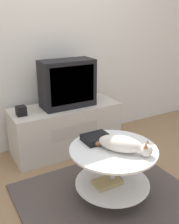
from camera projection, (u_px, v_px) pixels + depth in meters
name	position (u px, v px, depth m)	size (l,w,h in m)	color
ground_plane	(105.00, 197.00, 2.32)	(12.00, 12.00, 0.00)	#93704C
wall_back	(45.00, 35.00, 2.91)	(8.00, 0.05, 2.60)	silver
rug	(105.00, 196.00, 2.31)	(1.46, 1.16, 0.02)	#4C423D
tv_stand	(66.00, 128.00, 3.04)	(1.23, 0.48, 0.54)	beige
tv	(67.00, 84.00, 2.86)	(0.59, 0.28, 0.52)	black
speaker	(21.00, 111.00, 2.66)	(0.10, 0.10, 0.10)	black
coffee_table	(113.00, 166.00, 2.19)	(0.72, 0.72, 0.47)	#B2B2B7
dvd_box	(96.00, 138.00, 2.25)	(0.23, 0.19, 0.05)	black
cat	(123.00, 144.00, 2.06)	(0.37, 0.46, 0.13)	silver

